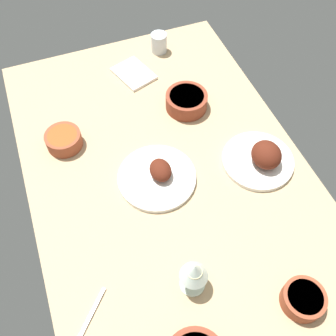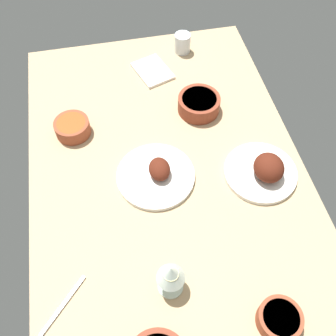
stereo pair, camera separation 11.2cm
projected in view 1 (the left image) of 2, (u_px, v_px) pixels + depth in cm
name	position (u px, v px, depth cm)	size (l,w,h in cm)	color
dining_table	(168.00, 175.00, 128.94)	(140.00, 90.00, 4.00)	tan
plate_near_viewer	(262.00, 158.00, 126.73)	(23.79, 23.79, 9.47)	white
plate_far_side	(158.00, 176.00, 124.42)	(25.41, 25.41, 6.84)	white
bowl_cream	(303.00, 299.00, 101.37)	(11.40, 11.40, 4.88)	brown
bowl_sauce	(186.00, 101.00, 140.87)	(15.26, 15.26, 5.96)	brown
bowl_soup	(64.00, 139.00, 131.14)	(12.22, 12.22, 5.33)	brown
wine_glass	(194.00, 272.00, 98.03)	(7.60, 7.60, 14.00)	silver
water_tumbler	(159.00, 43.00, 158.23)	(6.53, 6.53, 7.94)	silver
folded_napkin	(134.00, 74.00, 152.79)	(15.88, 11.86, 1.20)	white
fork_loose	(88.00, 320.00, 100.51)	(18.16, 0.90, 0.80)	silver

